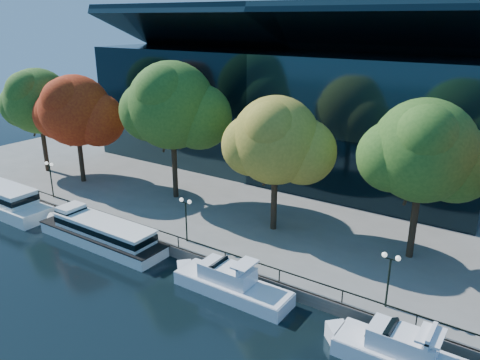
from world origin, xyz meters
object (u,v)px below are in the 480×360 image
Objects in this scene: tree_3 at (277,143)px; lamp_1 at (186,210)px; large_vessel at (4,200)px; tree_0 at (39,103)px; lamp_2 at (390,268)px; tree_1 at (76,112)px; tree_2 at (173,108)px; tour_boat at (98,231)px; lamp_0 at (50,171)px; cruiser_near at (228,282)px; cruiser_far at (401,353)px; tree_4 at (425,153)px.

tree_3 is 3.10× the size of lamp_1.
large_vessel is 13.95m from tree_0.
lamp_2 is (45.75, -5.44, -5.85)m from tree_0.
tree_0 is 7.29m from tree_1.
tree_1 is 13.11m from tree_2.
tour_boat is at bearing -172.64° from lamp_2.
large_vessel is at bearing -99.36° from tree_1.
tour_boat is 3.75× the size of lamp_2.
tree_2 reaches higher than tour_boat.
tree_1 reaches higher than lamp_0.
tree_2 is at bearing 143.19° from cruiser_near.
tour_boat is 18.23m from tree_3.
lamp_0 is (-11.30, -7.64, -6.97)m from tree_2.
tree_3 is at bearing 99.72° from cruiser_near.
tree_0 reaches higher than lamp_2.
tree_3 is at bearing 144.25° from cruiser_far.
cruiser_near reaches higher than tour_boat.
large_vessel is at bearing -169.88° from lamp_1.
lamp_1 is (28.00, -5.44, -5.85)m from tree_0.
large_vessel is 14.43m from tour_boat.
large_vessel is at bearing -58.56° from tree_0.
cruiser_far is 39.58m from lamp_0.
tree_4 reaches higher than cruiser_far.
tree_0 is 1.02× the size of tree_1.
tour_boat is 3.75× the size of lamp_1.
tree_2 is at bearing 6.27° from tree_0.
cruiser_near is 21.02m from tree_2.
tree_1 is at bearing -175.75° from tree_4.
cruiser_near is 13.17m from cruiser_far.
lamp_0 is at bearing 180.00° from lamp_1.
lamp_0 is (3.04, 3.97, 2.69)m from large_vessel.
tree_1 is at bearing 165.61° from lamp_1.
cruiser_near is 13.15m from tree_3.
large_vessel is 5.68m from lamp_0.
lamp_2 is at bearing -7.86° from tree_1.
tree_0 is 1.04× the size of tree_3.
tree_3 reaches higher than lamp_1.
tree_2 is at bearing -178.88° from tree_4.
lamp_2 is at bearing 7.36° from tour_boat.
lamp_1 is 17.75m from lamp_2.
tree_3 reaches higher than large_vessel.
tree_0 is 0.89× the size of tree_2.
tour_boat is at bearing -89.61° from tree_2.
tree_1 is (1.53, 9.28, 8.14)m from large_vessel.
cruiser_far is at bearing -1.79° from tour_boat.
cruiser_near is at bearing -7.48° from lamp_0.
tree_3 reaches higher than cruiser_near.
large_vessel is at bearing 179.72° from cruiser_far.
lamp_2 is at bearing -6.78° from tree_0.
lamp_2 is (25.58, 3.31, 2.76)m from tour_boat.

